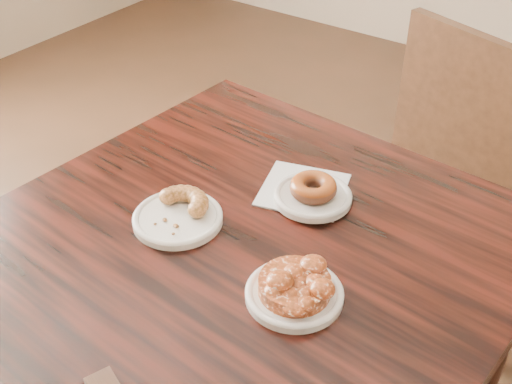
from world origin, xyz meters
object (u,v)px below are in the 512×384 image
Objects in this scene: chair_far at (508,175)px; glazed_donut at (313,187)px; cafe_table at (247,380)px; apple_fritter at (295,283)px; cruller_fragment at (177,209)px.

glazed_donut is (-0.19, -0.76, 0.33)m from chair_far.
apple_fritter is (0.14, -0.06, 0.41)m from cafe_table.
chair_far is 8.04× the size of cruller_fragment.
glazed_donut is at bearing 114.80° from apple_fritter.
glazed_donut is 0.77× the size of cruller_fragment.
cafe_table is 0.95m from chair_far.
apple_fritter reaches higher than glazed_donut.
glazed_donut is at bearing 49.20° from cruller_fragment.
cruller_fragment is at bearing -163.71° from cafe_table.
glazed_donut is 0.25m from apple_fritter.
cafe_table is 5.81× the size of apple_fritter.
chair_far is at bearing 80.83° from cafe_table.
cafe_table is at bearing 95.62° from chair_far.
cruller_fragment is (-0.13, -0.03, 0.40)m from cafe_table.
apple_fritter is 1.33× the size of cruller_fragment.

